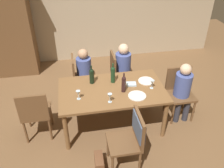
{
  "coord_description": "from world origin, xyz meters",
  "views": [
    {
      "loc": [
        -0.57,
        -3.09,
        2.92
      ],
      "look_at": [
        0.0,
        0.0,
        0.85
      ],
      "focal_mm": 37.91,
      "sensor_mm": 36.0,
      "label": 1
    }
  ],
  "objects_px": {
    "armoire_cabinet": "(6,28)",
    "wine_glass_near_right": "(152,83)",
    "wine_bottle_dark_red": "(113,74)",
    "wine_glass_near_left": "(78,93)",
    "chair_near": "(133,134)",
    "wine_glass_centre": "(110,96)",
    "wine_bottle_short_olive": "(124,83)",
    "dining_table": "(112,93)",
    "wine_bottle_tall_green": "(92,76)",
    "chair_far_left": "(80,75)",
    "chair_left_end": "(35,112)",
    "person_man_bearded": "(183,88)",
    "handbag": "(99,163)",
    "dinner_plate_guest_left": "(137,96)",
    "chair_far_right": "(119,72)",
    "dinner_plate_host": "(146,81)",
    "person_woman_host": "(124,66)",
    "person_man_guest": "(85,70)",
    "chair_right_end": "(179,89)"
  },
  "relations": [
    {
      "from": "chair_near",
      "to": "wine_bottle_dark_red",
      "type": "bearing_deg",
      "value": 3.67
    },
    {
      "from": "handbag",
      "to": "chair_right_end",
      "type": "bearing_deg",
      "value": 31.53
    },
    {
      "from": "dining_table",
      "to": "person_man_bearded",
      "type": "relative_size",
      "value": 1.57
    },
    {
      "from": "chair_far_left",
      "to": "wine_bottle_short_olive",
      "type": "xyz_separation_m",
      "value": [
        0.64,
        -0.97,
        0.36
      ]
    },
    {
      "from": "wine_bottle_dark_red",
      "to": "dinner_plate_host",
      "type": "distance_m",
      "value": 0.58
    },
    {
      "from": "armoire_cabinet",
      "to": "handbag",
      "type": "height_order",
      "value": "armoire_cabinet"
    },
    {
      "from": "person_man_guest",
      "to": "wine_glass_centre",
      "type": "height_order",
      "value": "person_man_guest"
    },
    {
      "from": "handbag",
      "to": "chair_left_end",
      "type": "bearing_deg",
      "value": 137.94
    },
    {
      "from": "chair_near",
      "to": "dinner_plate_guest_left",
      "type": "distance_m",
      "value": 0.68
    },
    {
      "from": "person_woman_host",
      "to": "person_man_guest",
      "type": "distance_m",
      "value": 0.77
    },
    {
      "from": "chair_left_end",
      "to": "handbag",
      "type": "height_order",
      "value": "chair_left_end"
    },
    {
      "from": "chair_far_left",
      "to": "person_man_guest",
      "type": "bearing_deg",
      "value": 90.0
    },
    {
      "from": "dining_table",
      "to": "wine_bottle_tall_green",
      "type": "height_order",
      "value": "wine_bottle_tall_green"
    },
    {
      "from": "chair_near",
      "to": "person_man_bearded",
      "type": "distance_m",
      "value": 1.4
    },
    {
      "from": "chair_near",
      "to": "wine_glass_centre",
      "type": "xyz_separation_m",
      "value": [
        -0.22,
        0.56,
        0.26
      ]
    },
    {
      "from": "chair_far_right",
      "to": "wine_glass_near_right",
      "type": "xyz_separation_m",
      "value": [
        0.34,
        -0.97,
        0.32
      ]
    },
    {
      "from": "armoire_cabinet",
      "to": "wine_glass_near_right",
      "type": "distance_m",
      "value": 3.5
    },
    {
      "from": "wine_glass_centre",
      "to": "person_man_bearded",
      "type": "bearing_deg",
      "value": 12.75
    },
    {
      "from": "armoire_cabinet",
      "to": "wine_bottle_short_olive",
      "type": "relative_size",
      "value": 6.54
    },
    {
      "from": "chair_left_end",
      "to": "person_man_bearded",
      "type": "height_order",
      "value": "person_man_bearded"
    },
    {
      "from": "chair_far_right",
      "to": "dinner_plate_host",
      "type": "height_order",
      "value": "chair_far_right"
    },
    {
      "from": "wine_glass_near_right",
      "to": "wine_bottle_dark_red",
      "type": "bearing_deg",
      "value": 153.2
    },
    {
      "from": "person_man_guest",
      "to": "wine_glass_near_left",
      "type": "height_order",
      "value": "person_man_guest"
    },
    {
      "from": "wine_bottle_tall_green",
      "to": "chair_right_end",
      "type": "bearing_deg",
      "value": -5.95
    },
    {
      "from": "chair_left_end",
      "to": "dinner_plate_host",
      "type": "xyz_separation_m",
      "value": [
        1.85,
        0.21,
        0.22
      ]
    },
    {
      "from": "dinner_plate_host",
      "to": "armoire_cabinet",
      "type": "bearing_deg",
      "value": 140.34
    },
    {
      "from": "wine_glass_near_left",
      "to": "wine_glass_near_right",
      "type": "distance_m",
      "value": 1.19
    },
    {
      "from": "chair_near",
      "to": "person_woman_host",
      "type": "xyz_separation_m",
      "value": [
        0.29,
        1.77,
        0.05
      ]
    },
    {
      "from": "wine_bottle_short_olive",
      "to": "wine_glass_centre",
      "type": "height_order",
      "value": "wine_bottle_short_olive"
    },
    {
      "from": "wine_bottle_tall_green",
      "to": "wine_glass_near_right",
      "type": "height_order",
      "value": "wine_bottle_tall_green"
    },
    {
      "from": "dining_table",
      "to": "chair_far_right",
      "type": "xyz_separation_m",
      "value": [
        0.3,
        0.88,
        -0.13
      ]
    },
    {
      "from": "wine_bottle_dark_red",
      "to": "wine_glass_near_left",
      "type": "relative_size",
      "value": 2.35
    },
    {
      "from": "wine_bottle_dark_red",
      "to": "wine_glass_centre",
      "type": "xyz_separation_m",
      "value": [
        -0.15,
        -0.53,
        -0.05
      ]
    },
    {
      "from": "wine_glass_near_right",
      "to": "wine_bottle_short_olive",
      "type": "bearing_deg",
      "value": -179.57
    },
    {
      "from": "chair_right_end",
      "to": "wine_glass_near_left",
      "type": "height_order",
      "value": "chair_right_end"
    },
    {
      "from": "wine_bottle_short_olive",
      "to": "handbag",
      "type": "relative_size",
      "value": 1.19
    },
    {
      "from": "person_man_bearded",
      "to": "wine_bottle_dark_red",
      "type": "height_order",
      "value": "wine_bottle_dark_red"
    },
    {
      "from": "wine_glass_near_right",
      "to": "chair_left_end",
      "type": "bearing_deg",
      "value": -179.98
    },
    {
      "from": "wine_bottle_dark_red",
      "to": "wine_glass_near_right",
      "type": "relative_size",
      "value": 2.35
    },
    {
      "from": "person_woman_host",
      "to": "person_man_bearded",
      "type": "height_order",
      "value": "person_woman_host"
    },
    {
      "from": "chair_far_left",
      "to": "handbag",
      "type": "xyz_separation_m",
      "value": [
        0.12,
        -1.77,
        -0.42
      ]
    },
    {
      "from": "chair_right_end",
      "to": "chair_left_end",
      "type": "bearing_deg",
      "value": 4.04
    },
    {
      "from": "wine_bottle_short_olive",
      "to": "wine_glass_near_right",
      "type": "xyz_separation_m",
      "value": [
        0.47,
        0.0,
        -0.04
      ]
    },
    {
      "from": "person_woman_host",
      "to": "chair_far_left",
      "type": "bearing_deg",
      "value": -90.0
    },
    {
      "from": "chair_near",
      "to": "person_man_guest",
      "type": "bearing_deg",
      "value": 15.26
    },
    {
      "from": "wine_glass_near_left",
      "to": "handbag",
      "type": "bearing_deg",
      "value": -74.84
    },
    {
      "from": "wine_bottle_short_olive",
      "to": "wine_glass_centre",
      "type": "bearing_deg",
      "value": -137.96
    },
    {
      "from": "armoire_cabinet",
      "to": "chair_far_right",
      "type": "relative_size",
      "value": 2.37
    },
    {
      "from": "chair_near",
      "to": "person_man_guest",
      "type": "distance_m",
      "value": 1.83
    },
    {
      "from": "chair_right_end",
      "to": "wine_bottle_dark_red",
      "type": "relative_size",
      "value": 2.63
    }
  ]
}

